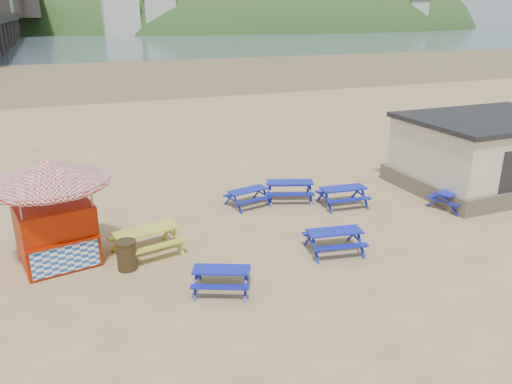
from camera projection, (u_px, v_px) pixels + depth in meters
name	position (u px, v px, depth m)	size (l,w,h in m)	color
ground	(282.00, 230.00, 17.94)	(400.00, 400.00, 0.00)	tan
wet_sand	(106.00, 72.00, 65.89)	(400.00, 400.00, 0.00)	brown
sea	(67.00, 37.00, 166.14)	(400.00, 400.00, 0.00)	#445561
picnic_table_blue_a	(290.00, 191.00, 20.69)	(2.32, 2.11, 0.80)	#0C17AA
picnic_table_blue_b	(248.00, 197.00, 20.10)	(1.86, 1.62, 0.68)	#0C17AA
picnic_table_blue_c	(343.00, 196.00, 20.09)	(1.96, 1.65, 0.76)	#0C17AA
picnic_table_blue_d	(222.00, 279.00, 13.93)	(1.97, 1.81, 0.66)	#0C17AA
picnic_table_blue_e	(334.00, 241.00, 16.17)	(1.99, 1.71, 0.74)	#0C17AA
picnic_table_blue_f	(454.00, 199.00, 19.92)	(2.05, 1.82, 0.73)	#0C17AA
picnic_table_yellow	(147.00, 242.00, 16.00)	(2.36, 2.05, 0.86)	#A7AA23
ice_cream_kiosk	(51.00, 199.00, 15.00)	(4.27, 4.27, 3.28)	#961701
litter_bin	(127.00, 255.00, 15.03)	(0.63, 0.63, 0.93)	#382D14
amenity_block	(489.00, 152.00, 22.00)	(7.40, 5.40, 3.15)	#665B4C
pier	(6.00, 19.00, 165.09)	(24.00, 220.00, 39.29)	black
headland_town	(252.00, 49.00, 253.45)	(264.00, 144.00, 108.00)	#2D4C1E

